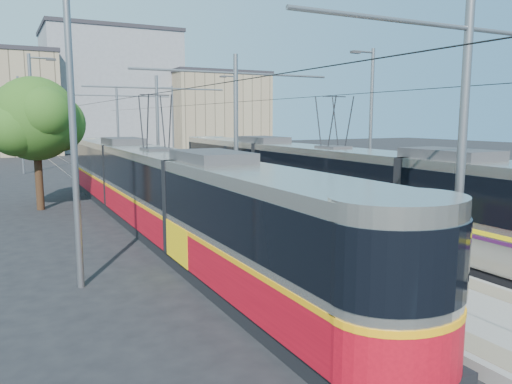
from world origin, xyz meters
TOP-DOWN VIEW (x-y plane):
  - ground at (0.00, 0.00)m, footprint 160.00×160.00m
  - platform at (0.00, 17.00)m, footprint 4.00×50.00m
  - tactile_strip_left at (-1.45, 17.00)m, footprint 0.70×50.00m
  - tactile_strip_right at (1.45, 17.00)m, footprint 0.70×50.00m
  - rails at (0.00, 17.00)m, footprint 8.71×70.00m
  - track_arrow at (-3.60, -3.00)m, footprint 1.20×5.00m
  - tram_left at (-3.60, 7.91)m, footprint 2.43×29.58m
  - tram_right at (3.60, 5.80)m, footprint 2.43×31.54m
  - catenary at (0.00, 14.15)m, footprint 9.20×70.00m
  - street_lamps at (-0.00, 21.00)m, footprint 15.18×38.22m
  - shelter at (1.08, 12.19)m, footprint 0.78×1.07m
  - tree at (-7.28, 15.41)m, footprint 4.56×4.21m
  - building_centre at (6.00, 64.00)m, footprint 18.36×14.28m
  - building_right at (20.00, 58.00)m, footprint 14.28×10.20m

SIDE VIEW (x-z plane):
  - ground at x=0.00m, z-range 0.00..0.00m
  - track_arrow at x=-3.60m, z-range 0.00..0.01m
  - rails at x=0.00m, z-range 0.00..0.03m
  - platform at x=0.00m, z-range 0.00..0.30m
  - tactile_strip_left at x=-1.45m, z-range 0.30..0.31m
  - tactile_strip_right at x=1.45m, z-range 0.30..0.31m
  - shelter at x=1.08m, z-range 0.35..2.50m
  - tram_left at x=-3.60m, z-range -1.04..4.46m
  - tram_right at x=3.60m, z-range -0.89..4.61m
  - street_lamps at x=0.00m, z-range 0.18..8.18m
  - tree at x=-7.28m, z-range 1.17..7.79m
  - catenary at x=0.00m, z-range 1.02..8.02m
  - building_right at x=20.00m, z-range 0.01..11.42m
  - building_centre at x=6.00m, z-range 0.01..17.13m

